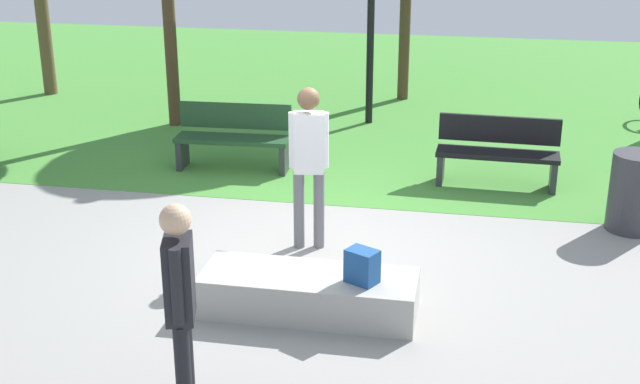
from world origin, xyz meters
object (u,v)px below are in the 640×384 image
(trash_bin, at_px, (635,192))
(backpack_on_ledge, at_px, (362,266))
(concrete_ledge, at_px, (309,293))
(park_bench_far_right, at_px, (234,136))
(park_bench_center_lawn, at_px, (498,150))
(skater_performing_trick, at_px, (180,297))
(skater_watching, at_px, (309,155))

(trash_bin, bearing_deg, backpack_on_ledge, -135.34)
(concrete_ledge, bearing_deg, backpack_on_ledge, -7.46)
(park_bench_far_right, bearing_deg, park_bench_center_lawn, -0.02)
(backpack_on_ledge, xyz_separation_m, skater_performing_trick, (-1.09, -1.74, 0.47))
(skater_performing_trick, xyz_separation_m, skater_watching, (0.28, 3.29, 0.05))
(concrete_ledge, bearing_deg, trash_bin, 39.20)
(skater_performing_trick, distance_m, trash_bin, 5.96)
(backpack_on_ledge, bearing_deg, skater_performing_trick, 85.13)
(concrete_ledge, relative_size, skater_performing_trick, 1.17)
(trash_bin, bearing_deg, skater_performing_trick, -130.80)
(skater_performing_trick, xyz_separation_m, trash_bin, (3.88, 4.49, -0.56))
(skater_performing_trick, relative_size, park_bench_center_lawn, 1.08)
(skater_performing_trick, height_order, trash_bin, skater_performing_trick)
(skater_performing_trick, bearing_deg, backpack_on_ledge, 57.91)
(skater_watching, distance_m, trash_bin, 3.85)
(skater_performing_trick, distance_m, park_bench_far_right, 5.95)
(park_bench_far_right, xyz_separation_m, trash_bin, (5.19, -1.28, -0.02))
(park_bench_center_lawn, bearing_deg, skater_performing_trick, -111.97)
(park_bench_center_lawn, height_order, trash_bin, trash_bin)
(concrete_ledge, relative_size, park_bench_far_right, 1.25)
(park_bench_center_lawn, bearing_deg, park_bench_far_right, 179.98)
(concrete_ledge, distance_m, park_bench_center_lawn, 4.35)
(concrete_ledge, height_order, park_bench_far_right, park_bench_far_right)
(concrete_ledge, height_order, skater_performing_trick, skater_performing_trick)
(backpack_on_ledge, distance_m, park_bench_far_right, 4.70)
(concrete_ledge, relative_size, trash_bin, 2.19)
(concrete_ledge, height_order, skater_watching, skater_watching)
(park_bench_center_lawn, relative_size, trash_bin, 1.74)
(backpack_on_ledge, xyz_separation_m, trash_bin, (2.79, 2.76, -0.09))
(park_bench_far_right, distance_m, trash_bin, 5.35)
(skater_performing_trick, height_order, park_bench_far_right, skater_performing_trick)
(skater_performing_trick, distance_m, skater_watching, 3.31)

